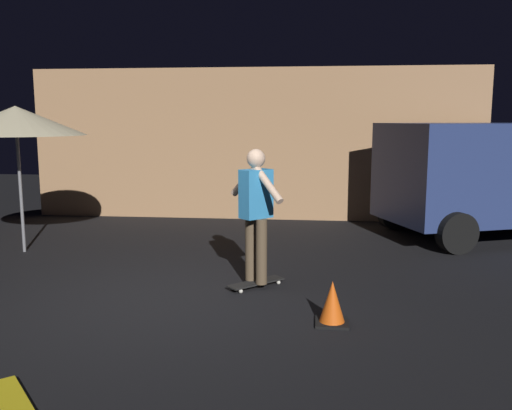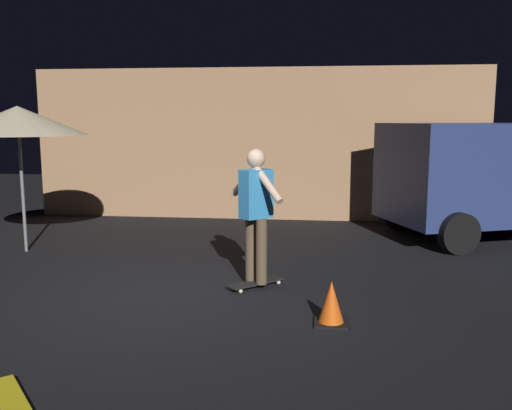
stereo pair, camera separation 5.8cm
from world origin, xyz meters
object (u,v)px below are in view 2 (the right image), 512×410
skateboard_spare (10,400)px  skater (256,206)px  patio_umbrella (18,121)px  skateboard_ridden (256,283)px  traffic_cone (331,305)px

skateboard_spare → skater: skater is taller
skater → patio_umbrella: bearing=159.4°
skateboard_ridden → traffic_cone: size_ratio=1.52×
skateboard_ridden → skater: size_ratio=0.42×
patio_umbrella → skater: size_ratio=1.38×
skateboard_ridden → skateboard_spare: same height
patio_umbrella → traffic_cone: (4.81, -2.64, -1.86)m
skateboard_spare → skater: (1.46, 3.12, 0.98)m
skater → skateboard_ridden: bearing=-90.0°
patio_umbrella → traffic_cone: bearing=-28.7°
patio_umbrella → skateboard_spare: size_ratio=3.21×
skateboard_spare → patio_umbrella: bearing=117.9°
patio_umbrella → skateboard_ridden: (3.89, -1.46, -2.02)m
skater → traffic_cone: size_ratio=3.63×
skateboard_ridden → skater: skater is taller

